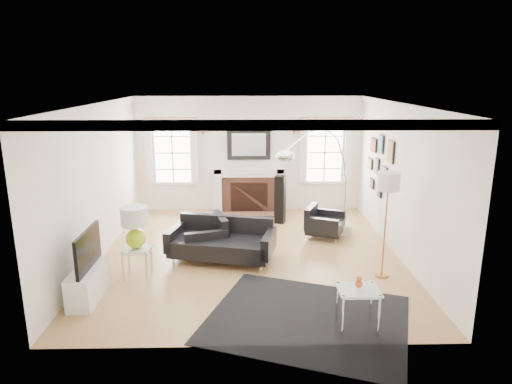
{
  "coord_description": "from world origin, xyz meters",
  "views": [
    {
      "loc": [
        -0.07,
        -8.02,
        3.28
      ],
      "look_at": [
        0.11,
        0.3,
        1.14
      ],
      "focal_mm": 32.0,
      "sensor_mm": 36.0,
      "label": 1
    }
  ],
  "objects_px": {
    "armchair_left": "(206,237)",
    "arc_floor_lamp": "(318,181)",
    "fireplace": "(249,190)",
    "sofa": "(222,242)",
    "coffee_table": "(202,219)",
    "armchair_right": "(323,223)",
    "gourd_lamp": "(135,225)"
  },
  "relations": [
    {
      "from": "armchair_right",
      "to": "arc_floor_lamp",
      "type": "height_order",
      "value": "arc_floor_lamp"
    },
    {
      "from": "armchair_left",
      "to": "arc_floor_lamp",
      "type": "distance_m",
      "value": 2.41
    },
    {
      "from": "armchair_left",
      "to": "armchair_right",
      "type": "relative_size",
      "value": 1.09
    },
    {
      "from": "arc_floor_lamp",
      "to": "armchair_left",
      "type": "bearing_deg",
      "value": -166.8
    },
    {
      "from": "coffee_table",
      "to": "arc_floor_lamp",
      "type": "bearing_deg",
      "value": -14.58
    },
    {
      "from": "sofa",
      "to": "armchair_left",
      "type": "bearing_deg",
      "value": 140.83
    },
    {
      "from": "armchair_right",
      "to": "gourd_lamp",
      "type": "xyz_separation_m",
      "value": [
        -3.41,
        -1.86,
        0.62
      ]
    },
    {
      "from": "sofa",
      "to": "armchair_right",
      "type": "distance_m",
      "value": 2.33
    },
    {
      "from": "armchair_right",
      "to": "coffee_table",
      "type": "relative_size",
      "value": 1.25
    },
    {
      "from": "coffee_table",
      "to": "armchair_right",
      "type": "bearing_deg",
      "value": -5.37
    },
    {
      "from": "sofa",
      "to": "arc_floor_lamp",
      "type": "distance_m",
      "value": 2.2
    },
    {
      "from": "armchair_left",
      "to": "coffee_table",
      "type": "height_order",
      "value": "armchair_left"
    },
    {
      "from": "sofa",
      "to": "gourd_lamp",
      "type": "relative_size",
      "value": 2.89
    },
    {
      "from": "armchair_left",
      "to": "coffee_table",
      "type": "distance_m",
      "value": 1.13
    },
    {
      "from": "fireplace",
      "to": "gourd_lamp",
      "type": "relative_size",
      "value": 2.41
    },
    {
      "from": "gourd_lamp",
      "to": "arc_floor_lamp",
      "type": "bearing_deg",
      "value": 24.89
    },
    {
      "from": "fireplace",
      "to": "coffee_table",
      "type": "distance_m",
      "value": 1.92
    },
    {
      "from": "gourd_lamp",
      "to": "arc_floor_lamp",
      "type": "xyz_separation_m",
      "value": [
        3.21,
        1.49,
        0.38
      ]
    },
    {
      "from": "gourd_lamp",
      "to": "fireplace",
      "type": "bearing_deg",
      "value": 62.99
    },
    {
      "from": "armchair_left",
      "to": "gourd_lamp",
      "type": "distance_m",
      "value": 1.55
    },
    {
      "from": "armchair_left",
      "to": "arc_floor_lamp",
      "type": "xyz_separation_m",
      "value": [
        2.16,
        0.51,
        0.95
      ]
    },
    {
      "from": "sofa",
      "to": "coffee_table",
      "type": "bearing_deg",
      "value": 110.06
    },
    {
      "from": "fireplace",
      "to": "coffee_table",
      "type": "height_order",
      "value": "fireplace"
    },
    {
      "from": "fireplace",
      "to": "sofa",
      "type": "distance_m",
      "value": 3.04
    },
    {
      "from": "coffee_table",
      "to": "arc_floor_lamp",
      "type": "distance_m",
      "value": 2.6
    },
    {
      "from": "sofa",
      "to": "armchair_left",
      "type": "relative_size",
      "value": 1.88
    },
    {
      "from": "arc_floor_lamp",
      "to": "fireplace",
      "type": "bearing_deg",
      "value": 120.72
    },
    {
      "from": "armchair_left",
      "to": "arc_floor_lamp",
      "type": "height_order",
      "value": "arc_floor_lamp"
    },
    {
      "from": "armchair_right",
      "to": "armchair_left",
      "type": "bearing_deg",
      "value": -159.62
    },
    {
      "from": "fireplace",
      "to": "arc_floor_lamp",
      "type": "xyz_separation_m",
      "value": [
        1.32,
        -2.22,
        0.75
      ]
    },
    {
      "from": "fireplace",
      "to": "arc_floor_lamp",
      "type": "distance_m",
      "value": 2.69
    },
    {
      "from": "gourd_lamp",
      "to": "arc_floor_lamp",
      "type": "relative_size",
      "value": 0.3
    }
  ]
}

